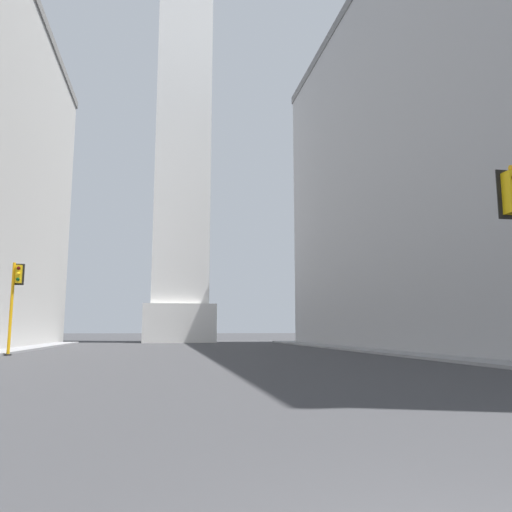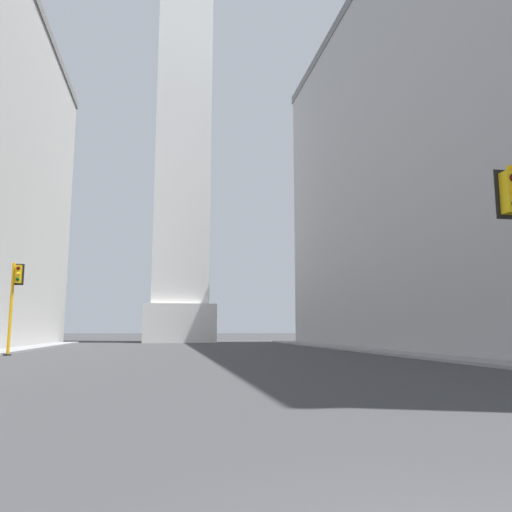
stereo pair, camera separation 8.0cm
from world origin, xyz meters
name	(u,v)px [view 1 (the left image)]	position (x,y,z in m)	size (l,w,h in m)	color
sidewalk_right	(466,358)	(13.82, 21.68, 0.07)	(5.00, 72.26, 0.15)	gray
building_right	(511,142)	(23.21, 28.76, 15.41)	(19.55, 53.16, 30.81)	#9E9EA0
obelisk	(183,114)	(0.00, 60.21, 29.69)	(8.54, 8.54, 61.65)	silver
traffic_light_mid_left	(15,294)	(-10.93, 29.87, 3.70)	(0.76, 0.52, 5.61)	orange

